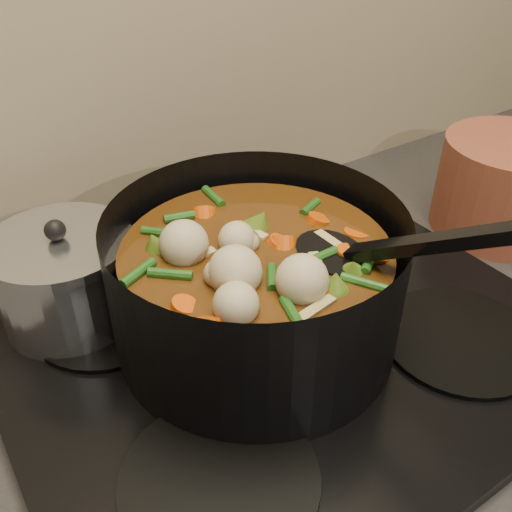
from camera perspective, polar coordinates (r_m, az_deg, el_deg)
stovetop at (r=0.68m, az=2.40°, el=-7.88°), size 0.62×0.54×0.03m
stockpot at (r=0.62m, az=0.06°, el=-2.81°), size 0.35×0.42×0.23m
saucepan at (r=0.69m, az=-18.40°, el=-2.15°), size 0.16×0.16×0.13m
terracotta_crock at (r=0.93m, az=23.75°, el=6.39°), size 0.23×0.23×0.14m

